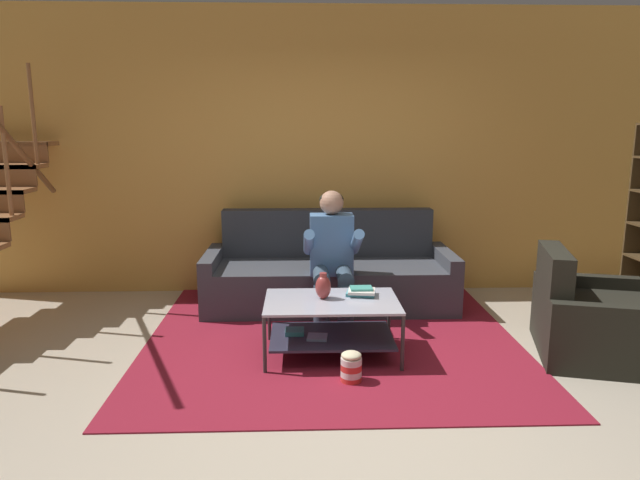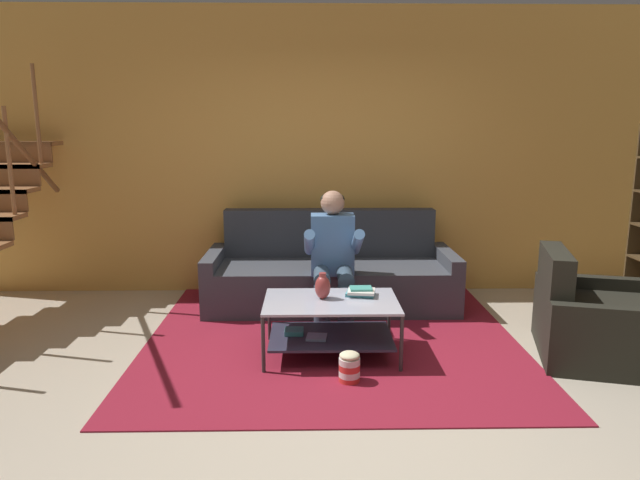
% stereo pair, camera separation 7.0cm
% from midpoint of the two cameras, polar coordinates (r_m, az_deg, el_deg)
% --- Properties ---
extents(ground, '(16.80, 16.80, 0.00)m').
position_cam_midpoint_polar(ground, '(3.91, 2.78, -14.87)').
color(ground, '#BFB29C').
extents(back_partition, '(8.40, 0.12, 2.90)m').
position_cam_midpoint_polar(back_partition, '(5.97, 0.95, 8.70)').
color(back_partition, gold).
rests_on(back_partition, ground).
extents(couch, '(2.37, 0.90, 0.90)m').
position_cam_midpoint_polar(couch, '(5.57, 0.54, -3.57)').
color(couch, '#3C3F46').
rests_on(couch, ground).
extents(person_seated_center, '(0.50, 0.58, 1.17)m').
position_cam_midpoint_polar(person_seated_center, '(4.96, 0.82, -1.32)').
color(person_seated_center, '#344758').
rests_on(person_seated_center, ground).
extents(coffee_table, '(1.00, 0.66, 0.44)m').
position_cam_midpoint_polar(coffee_table, '(4.35, 0.57, -7.88)').
color(coffee_table, '#B6B8C9').
rests_on(coffee_table, ground).
extents(area_rug, '(3.00, 3.21, 0.01)m').
position_cam_midpoint_polar(area_rug, '(4.92, 0.67, -9.10)').
color(area_rug, maroon).
rests_on(area_rug, ground).
extents(vase, '(0.12, 0.12, 0.20)m').
position_cam_midpoint_polar(vase, '(4.32, -0.14, -4.68)').
color(vase, maroon).
rests_on(vase, coffee_table).
extents(book_stack, '(0.24, 0.21, 0.06)m').
position_cam_midpoint_polar(book_stack, '(4.42, 3.68, -5.18)').
color(book_stack, teal).
rests_on(book_stack, coffee_table).
extents(armchair, '(1.03, 1.12, 0.81)m').
position_cam_midpoint_polar(armchair, '(4.82, 25.08, -7.32)').
color(armchair, black).
rests_on(armchair, ground).
extents(popcorn_tub, '(0.15, 0.15, 0.22)m').
position_cam_midpoint_polar(popcorn_tub, '(3.99, 2.65, -12.56)').
color(popcorn_tub, red).
rests_on(popcorn_tub, ground).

